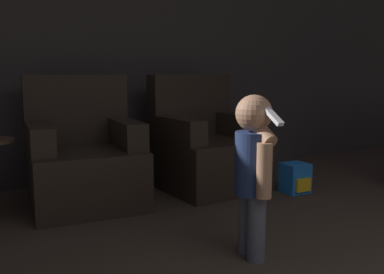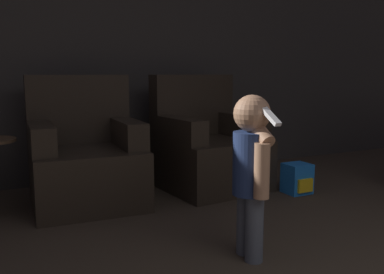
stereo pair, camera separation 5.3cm
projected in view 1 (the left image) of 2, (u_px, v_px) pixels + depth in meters
The scene contains 5 objects.
wall_back at pixel (146, 39), 4.04m from camera, with size 8.40×0.05×2.60m.
armchair_left at pixel (84, 160), 3.22m from camera, with size 0.83×0.82×0.97m.
armchair_right at pixel (206, 149), 3.70m from camera, with size 0.86×0.85×0.97m.
person_toddler at pixel (254, 163), 2.23m from camera, with size 0.19×0.34×0.87m.
toy_backpack at pixel (295, 178), 3.54m from camera, with size 0.20×0.21×0.25m.
Camera 1 is at (-1.53, 0.63, 0.98)m, focal length 40.00 mm.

